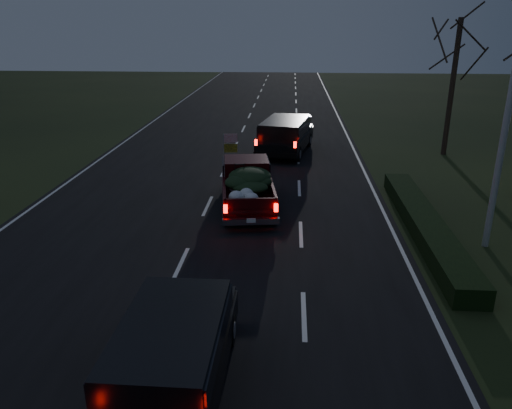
# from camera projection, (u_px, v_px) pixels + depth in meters

# --- Properties ---
(ground) EXTENTS (120.00, 120.00, 0.00)m
(ground) POSITION_uv_depth(u_px,v_px,m) (181.00, 265.00, 14.80)
(ground) COLOR black
(ground) RESTS_ON ground
(road_asphalt) EXTENTS (14.00, 120.00, 0.02)m
(road_asphalt) POSITION_uv_depth(u_px,v_px,m) (181.00, 264.00, 14.79)
(road_asphalt) COLOR black
(road_asphalt) RESTS_ON ground
(hedge_row) EXTENTS (1.00, 10.00, 0.60)m
(hedge_row) POSITION_uv_depth(u_px,v_px,m) (424.00, 224.00, 16.99)
(hedge_row) COLOR black
(hedge_row) RESTS_ON ground
(bare_tree_far) EXTENTS (3.60, 3.60, 7.00)m
(bare_tree_far) POSITION_uv_depth(u_px,v_px,m) (456.00, 54.00, 25.35)
(bare_tree_far) COLOR black
(bare_tree_far) RESTS_ON ground
(pickup_truck) EXTENTS (2.52, 5.12, 2.57)m
(pickup_truck) POSITION_uv_depth(u_px,v_px,m) (247.00, 183.00, 19.10)
(pickup_truck) COLOR #350709
(pickup_truck) RESTS_ON ground
(lead_suv) EXTENTS (3.15, 5.61, 1.52)m
(lead_suv) POSITION_uv_depth(u_px,v_px,m) (285.00, 133.00, 26.94)
(lead_suv) COLOR black
(lead_suv) RESTS_ON ground
(rear_suv) EXTENTS (2.14, 4.63, 1.33)m
(rear_suv) POSITION_uv_depth(u_px,v_px,m) (173.00, 348.00, 9.37)
(rear_suv) COLOR black
(rear_suv) RESTS_ON ground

